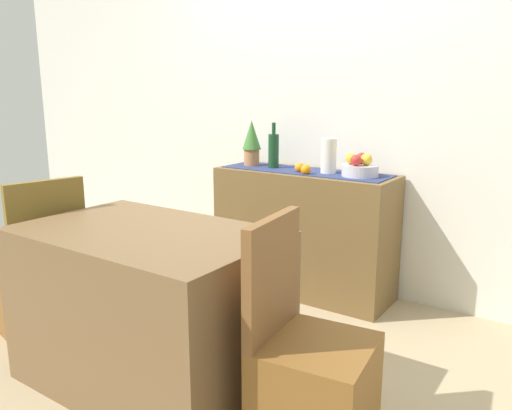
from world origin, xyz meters
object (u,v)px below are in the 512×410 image
potted_plant (252,141)px  fruit_bowl (360,171)px  ceramic_vase (329,156)px  dining_table (149,307)px  chair_near_window (42,289)px  wine_bottle (274,150)px  chair_by_corner (311,387)px  sideboard_console (303,232)px

potted_plant → fruit_bowl: bearing=0.0°
ceramic_vase → dining_table: 1.51m
dining_table → chair_near_window: chair_near_window is taller
wine_bottle → chair_near_window: (-0.64, -1.38, -0.68)m
dining_table → chair_near_window: size_ratio=1.29×
chair_near_window → potted_plant: bearing=71.8°
fruit_bowl → dining_table: bearing=-106.9°
potted_plant → dining_table: (0.39, -1.38, -0.63)m
chair_by_corner → chair_near_window: bearing=-180.0°
wine_bottle → potted_plant: 0.19m
wine_bottle → potted_plant: (-0.18, 0.00, 0.05)m
ceramic_vase → chair_near_window: size_ratio=0.25×
wine_bottle → dining_table: (0.21, -1.38, -0.58)m
wine_bottle → chair_near_window: 1.67m
fruit_bowl → ceramic_vase: (-0.22, 0.00, 0.07)m
sideboard_console → chair_by_corner: 1.61m
fruit_bowl → chair_near_window: fruit_bowl is taller
ceramic_vase → chair_near_window: (-1.05, -1.38, -0.67)m
wine_bottle → dining_table: bearing=-81.4°
chair_near_window → chair_by_corner: bearing=0.0°
potted_plant → dining_table: bearing=-74.2°
dining_table → potted_plant: bearing=105.8°
chair_by_corner → wine_bottle: bearing=127.4°
ceramic_vase → potted_plant: 0.60m
potted_plant → ceramic_vase: bearing=0.0°
wine_bottle → chair_near_window: wine_bottle is taller
potted_plant → sideboard_console: bearing=0.0°
potted_plant → dining_table: 1.57m
ceramic_vase → chair_by_corner: bearing=-65.1°
fruit_bowl → potted_plant: (-0.81, 0.00, 0.13)m
ceramic_vase → chair_by_corner: size_ratio=0.25×
fruit_bowl → wine_bottle: (-0.63, 0.00, 0.08)m
wine_bottle → chair_by_corner: 1.87m
potted_plant → chair_by_corner: bearing=-48.2°
potted_plant → chair_by_corner: size_ratio=0.36×
sideboard_console → fruit_bowl: (0.39, 0.00, 0.45)m
potted_plant → chair_by_corner: potted_plant is taller
sideboard_console → potted_plant: potted_plant is taller
ceramic_vase → dining_table: size_ratio=0.19×
ceramic_vase → sideboard_console: bearing=180.0°
fruit_bowl → chair_near_window: (-1.27, -1.38, -0.60)m
sideboard_console → wine_bottle: size_ratio=3.89×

